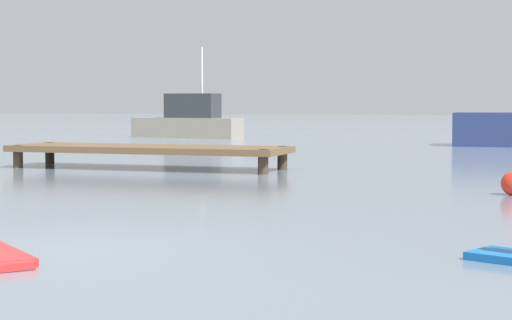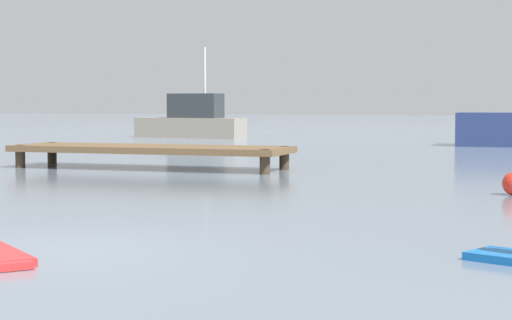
% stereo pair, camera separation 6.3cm
% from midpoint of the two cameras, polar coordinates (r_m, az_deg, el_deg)
% --- Properties ---
extents(ground_plane, '(240.00, 240.00, 0.00)m').
position_cam_midpoint_polar(ground_plane, '(12.36, -12.22, -5.43)').
color(ground_plane, gray).
extents(motor_boat_small_navy, '(6.21, 2.25, 4.75)m').
position_cam_midpoint_polar(motor_boat_small_navy, '(49.17, -3.94, 2.41)').
color(motor_boat_small_navy, '#9E9384').
rests_on(motor_boat_small_navy, ground).
extents(floating_dock, '(8.09, 2.34, 0.66)m').
position_cam_midpoint_polar(floating_dock, '(26.73, -6.44, 0.65)').
color(floating_dock, brown).
rests_on(floating_dock, ground).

